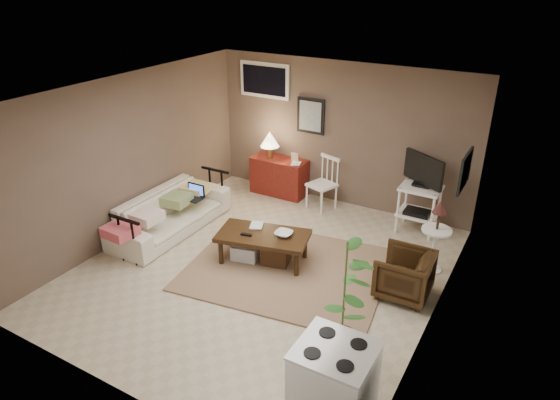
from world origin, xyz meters
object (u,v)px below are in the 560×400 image
Objects in this scene: coffee_table at (263,245)px; armchair at (404,272)px; sofa at (170,207)px; tv_stand at (420,192)px; spindle_chair at (322,185)px; potted_plant at (344,297)px; stove at (333,387)px; side_table at (437,228)px; red_console at (278,173)px.

armchair is at bearing 6.45° from coffee_table.
sofa reaches higher than coffee_table.
sofa is at bearing -150.71° from tv_stand.
coffee_table is 0.65× the size of sofa.
spindle_chair is 1.64m from tv_stand.
coffee_table is at bearing -92.36° from sofa.
potted_plant is at bearing -88.42° from tv_stand.
armchair is 2.20m from stove.
spindle_chair is at bearing -41.81° from sofa.
armchair is at bearing -87.69° from sofa.
potted_plant is (-0.40, -2.13, 0.11)m from side_table.
tv_stand is 0.88× the size of potted_plant.
stove reaches higher than sofa.
tv_stand is 1.92× the size of armchair.
red_console is 1.28× the size of spindle_chair.
red_console is 1.32× the size of stove.
side_table is (0.49, -0.96, -0.02)m from tv_stand.
side_table is 2.95m from stove.
potted_plant reaches higher than spindle_chair.
armchair is 0.76× the size of stove.
potted_plant is (1.71, -3.12, 0.34)m from spindle_chair.
side_table is 0.73× the size of potted_plant.
red_console is at bearing -20.23° from sofa.
spindle_chair is 0.63× the size of potted_plant.
sofa is 2.40× the size of stove.
spindle_chair is 0.86× the size of side_table.
tv_stand is 1.08m from side_table.
sofa is at bearing -110.23° from red_console.
red_console is at bearing 114.62° from coffee_table.
coffee_table is at bearing -65.38° from red_console.
tv_stand is 1.77m from armchair.
stove reaches higher than coffee_table.
red_console reaches higher than stove.
tv_stand is 3.09m from potted_plant.
stove is (0.27, -0.81, -0.33)m from potted_plant.
tv_stand reaches higher than sofa.
tv_stand is (2.56, -0.17, 0.27)m from red_console.
coffee_table is 2.06× the size of armchair.
spindle_chair is at bearing 90.74° from coffee_table.
side_table reaches higher than spindle_chair.
armchair is at bearing -33.16° from red_console.
coffee_table is 2.11m from potted_plant.
coffee_table is at bearing -89.26° from spindle_chair.
red_console is 0.91× the size of tv_stand.
red_console is 3.26m from side_table.
sofa is (-1.70, 0.07, 0.14)m from coffee_table.
stove is (0.35, -3.91, -0.24)m from tv_stand.
side_table reaches higher than armchair.
coffee_table is at bearing -129.71° from tv_stand.
sofa is 4.19m from stove.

